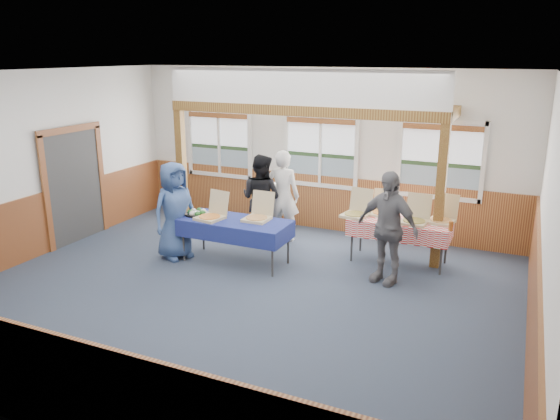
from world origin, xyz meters
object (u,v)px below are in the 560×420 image
object	(u,v)px
table_left	(235,223)
man_blue	(175,211)
person_grey	(387,227)
woman_white	(283,196)
table_right	(400,223)
woman_black	(261,199)

from	to	relation	value
table_left	man_blue	world-z (taller)	man_blue
person_grey	woman_white	bearing A→B (deg)	172.38
table_left	man_blue	bearing A→B (deg)	174.66
table_left	woman_white	world-z (taller)	woman_white
woman_white	person_grey	xyz separation A→B (m)	(2.26, -1.13, 0.01)
table_right	woman_white	size ratio (longest dim) A/B	1.01
man_blue	person_grey	distance (m)	3.61
woman_white	woman_black	xyz separation A→B (m)	(-0.33, -0.24, -0.03)
woman_black	person_grey	world-z (taller)	person_grey
table_left	woman_black	bearing A→B (deg)	76.86
woman_black	table_right	bearing A→B (deg)	-172.12
woman_white	man_blue	size ratio (longest dim) A/B	1.02
table_left	table_right	size ratio (longest dim) A/B	1.14
table_left	person_grey	bearing A→B (deg)	-11.05
table_left	woman_white	xyz separation A→B (m)	(0.26, 1.39, 0.17)
woman_black	woman_white	bearing A→B (deg)	-136.67
table_right	man_blue	xyz separation A→B (m)	(-3.59, -1.37, 0.16)
table_right	man_blue	size ratio (longest dim) A/B	1.04
table_left	person_grey	world-z (taller)	person_grey
table_left	woman_white	bearing A→B (deg)	62.53
table_right	woman_white	world-z (taller)	woman_white
table_left	table_right	distance (m)	2.78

